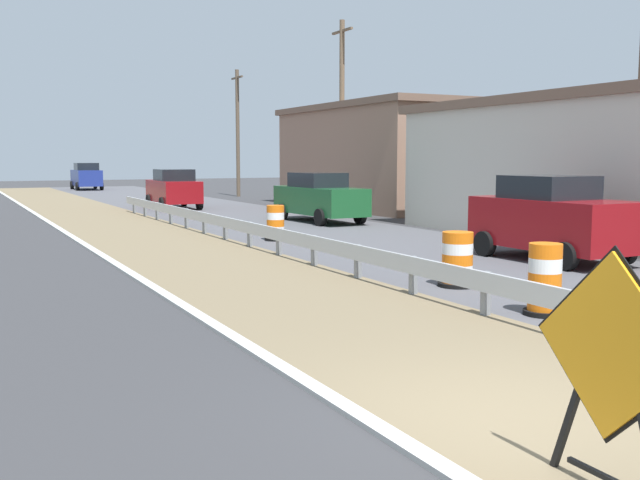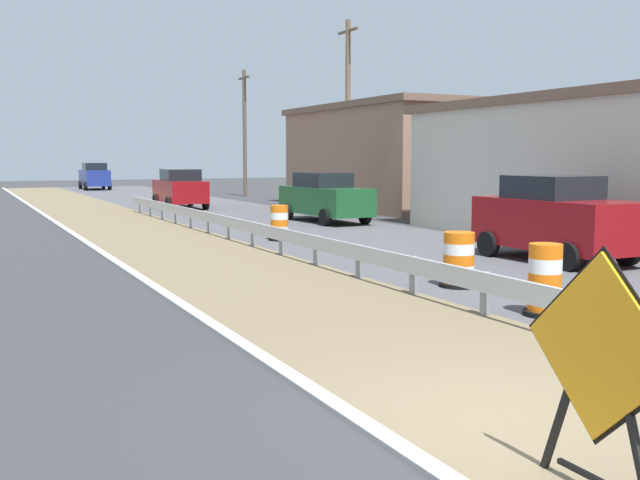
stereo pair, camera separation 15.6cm
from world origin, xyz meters
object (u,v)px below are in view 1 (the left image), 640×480
at_px(car_lead_near_lane, 86,176).
at_px(utility_pole_far, 238,131).
at_px(traffic_barrel_close, 457,262).
at_px(car_lead_far_lane, 173,189).
at_px(traffic_barrel_nearest, 545,283).
at_px(traffic_barrel_mid, 275,225).
at_px(car_trailing_near_lane, 551,218).
at_px(car_mid_far_lane, 319,197).
at_px(warning_sign_diamond, 609,358).
at_px(utility_pole_mid, 342,113).

distance_m(car_lead_near_lane, utility_pole_far, 16.78).
xyz_separation_m(traffic_barrel_close, car_lead_near_lane, (1.06, 48.08, 0.57)).
bearing_deg(car_lead_far_lane, car_lead_near_lane, 2.16).
relative_size(traffic_barrel_nearest, utility_pole_far, 0.14).
bearing_deg(traffic_barrel_nearest, car_lead_near_lane, 88.38).
distance_m(traffic_barrel_close, car_lead_near_lane, 48.09).
xyz_separation_m(traffic_barrel_mid, car_trailing_near_lane, (4.24, -6.98, 0.55)).
height_order(car_mid_far_lane, utility_pole_far, utility_pole_far).
xyz_separation_m(warning_sign_diamond, utility_pole_mid, (12.36, 26.52, 3.53)).
distance_m(traffic_barrel_nearest, utility_pole_far, 37.04).
xyz_separation_m(warning_sign_diamond, traffic_barrel_nearest, (4.10, 4.85, -0.51)).
distance_m(car_mid_far_lane, utility_pole_far, 19.79).
bearing_deg(utility_pole_far, traffic_barrel_mid, -108.28).
height_order(warning_sign_diamond, car_mid_far_lane, car_mid_far_lane).
bearing_deg(utility_pole_mid, warning_sign_diamond, -114.99).
bearing_deg(car_mid_far_lane, traffic_barrel_nearest, -17.46).
height_order(traffic_barrel_mid, car_lead_near_lane, car_lead_near_lane).
bearing_deg(car_lead_far_lane, warning_sign_diamond, 171.50).
distance_m(traffic_barrel_close, car_trailing_near_lane, 4.72).
bearing_deg(car_lead_far_lane, traffic_barrel_nearest, 178.29).
xyz_separation_m(traffic_barrel_nearest, traffic_barrel_mid, (0.42, 11.58, -0.04)).
bearing_deg(car_mid_far_lane, traffic_barrel_close, -18.81).
relative_size(traffic_barrel_nearest, car_trailing_near_lane, 0.28).
height_order(traffic_barrel_nearest, car_trailing_near_lane, car_trailing_near_lane).
relative_size(car_lead_far_lane, utility_pole_mid, 0.50).
bearing_deg(traffic_barrel_mid, car_lead_far_lane, 85.53).
bearing_deg(traffic_barrel_close, car_lead_near_lane, 88.74).
xyz_separation_m(car_lead_far_lane, car_mid_far_lane, (2.94, -10.09, -0.01)).
height_order(traffic_barrel_mid, car_lead_far_lane, car_lead_far_lane).
distance_m(traffic_barrel_close, utility_pole_far, 34.33).
distance_m(traffic_barrel_nearest, car_lead_far_lane, 26.88).
distance_m(car_lead_near_lane, car_trailing_near_lane, 46.30).
height_order(warning_sign_diamond, utility_pole_far, utility_pole_far).
height_order(traffic_barrel_close, car_lead_near_lane, car_lead_near_lane).
height_order(traffic_barrel_close, car_trailing_near_lane, car_trailing_near_lane).
xyz_separation_m(car_trailing_near_lane, utility_pole_far, (3.78, 31.27, 3.16)).
distance_m(car_trailing_near_lane, car_lead_far_lane, 22.44).
bearing_deg(car_lead_far_lane, car_mid_far_lane, -162.04).
distance_m(traffic_barrel_close, traffic_barrel_mid, 8.87).
bearing_deg(car_lead_far_lane, traffic_barrel_mid, 177.27).
height_order(traffic_barrel_close, car_mid_far_lane, car_mid_far_lane).
bearing_deg(traffic_barrel_mid, utility_pole_far, 71.72).
relative_size(car_trailing_near_lane, utility_pole_far, 0.51).
relative_size(warning_sign_diamond, utility_pole_mid, 0.21).
height_order(car_trailing_near_lane, car_mid_far_lane, car_trailing_near_lane).
bearing_deg(car_trailing_near_lane, car_mid_far_lane, -179.74).
xyz_separation_m(car_mid_far_lane, utility_pole_mid, (3.70, 4.94, 3.60)).
bearing_deg(utility_pole_mid, car_lead_far_lane, 142.19).
distance_m(car_lead_near_lane, car_lead_far_lane, 23.95).
height_order(traffic_barrel_close, utility_pole_mid, utility_pole_mid).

